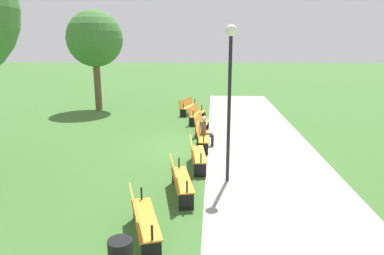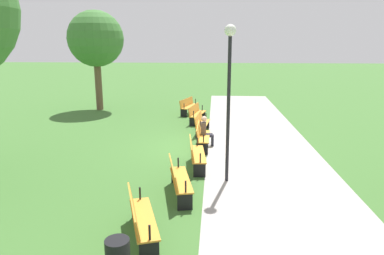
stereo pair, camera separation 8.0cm
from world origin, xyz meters
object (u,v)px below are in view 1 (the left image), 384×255
at_px(bench_1, 196,113).
at_px(lamp_post, 230,77).
at_px(bench_4, 196,153).
at_px(person_seated, 206,130).
at_px(bench_3, 202,136).
at_px(tree_0, 95,39).
at_px(bench_5, 179,178).
at_px(bench_6, 142,217).
at_px(bench_0, 188,106).
at_px(bench_2, 201,123).

distance_m(bench_1, lamp_post, 8.25).
relative_size(bench_4, person_seated, 1.59).
relative_size(bench_3, tree_0, 0.32).
distance_m(bench_5, bench_6, 2.22).
height_order(bench_3, bench_4, same).
height_order(bench_0, bench_1, same).
bearing_deg(bench_3, bench_2, -177.04).
bearing_deg(bench_5, bench_1, 168.08).
bearing_deg(bench_0, bench_4, 23.80).
height_order(bench_4, person_seated, person_seated).
bearing_deg(bench_2, bench_1, -165.16).
bearing_deg(bench_0, lamp_post, 28.73).
bearing_deg(bench_3, tree_0, -138.99).
bearing_deg(lamp_post, bench_4, -137.92).
bearing_deg(bench_1, bench_0, -153.28).
xyz_separation_m(bench_6, lamp_post, (-3.26, 1.89, 2.59)).
height_order(bench_4, lamp_post, lamp_post).
distance_m(bench_3, bench_6, 6.64).
xyz_separation_m(bench_0, bench_6, (13.13, 0.00, 0.00)).
bearing_deg(bench_6, bench_5, 147.32).
bearing_deg(lamp_post, tree_0, -145.59).
bearing_deg(bench_5, tree_0, -164.85).
height_order(bench_1, bench_6, same).
height_order(bench_2, lamp_post, lamp_post).
bearing_deg(bench_2, person_seated, 13.57).
relative_size(bench_1, bench_5, 1.00).
xyz_separation_m(bench_3, bench_4, (2.22, -0.11, 0.00)).
xyz_separation_m(bench_4, tree_0, (-9.79, -6.47, 3.72)).
relative_size(bench_0, bench_3, 1.03).
bearing_deg(person_seated, lamp_post, 11.39).
distance_m(bench_2, bench_5, 6.64).
distance_m(bench_0, bench_6, 13.13).
relative_size(bench_0, tree_0, 0.33).
relative_size(bench_0, person_seated, 1.61).
bearing_deg(bench_4, bench_1, 177.00).
xyz_separation_m(bench_2, bench_6, (8.78, -0.91, 0.00)).
bearing_deg(tree_0, bench_4, 33.45).
relative_size(bench_3, lamp_post, 0.42).
bearing_deg(bench_3, bench_6, -8.88).
bearing_deg(bench_1, bench_2, 20.80).
xyz_separation_m(bench_1, tree_0, (-3.16, -6.13, 3.72)).
xyz_separation_m(bench_1, person_seated, (4.13, 0.60, 0.16)).
bearing_deg(bench_5, person_seated, 160.78).
bearing_deg(bench_2, tree_0, -123.65).
distance_m(bench_4, bench_6, 4.44).
xyz_separation_m(bench_0, bench_3, (6.56, 1.03, 0.00)).
bearing_deg(person_seated, bench_3, -27.03).
bearing_deg(lamp_post, bench_0, -169.15).
height_order(bench_1, tree_0, tree_0).
bearing_deg(bench_4, bench_6, -17.80).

